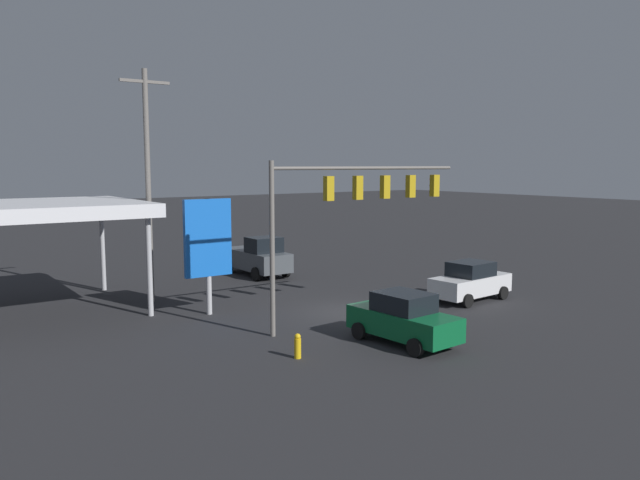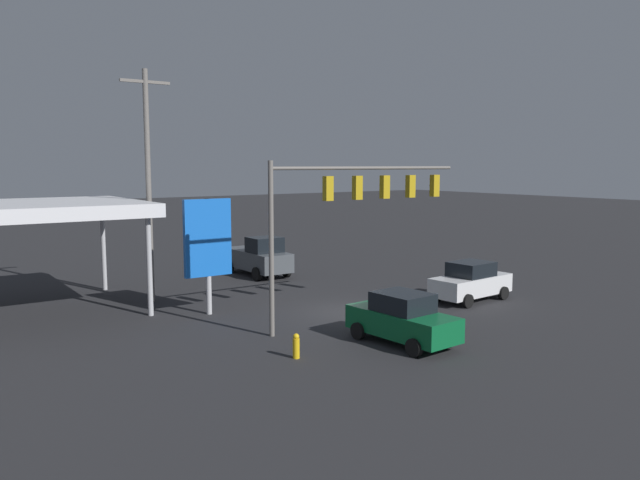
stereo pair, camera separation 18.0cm
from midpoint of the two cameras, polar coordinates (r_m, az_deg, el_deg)
The scene contains 9 objects.
ground_plane at distance 28.65m, azimuth 2.14°, elevation -6.56°, with size 200.00×200.00×0.00m, color #262628.
traffic_signal_assembly at distance 26.27m, azimuth 3.20°, elevation 3.89°, with size 9.78×0.43×6.83m.
utility_pole at distance 31.07m, azimuth -15.61°, elevation 5.17°, with size 2.40×0.26×11.15m.
gas_station_canopy at distance 30.47m, azimuth -26.16°, elevation 2.40°, with size 10.45×8.27×5.00m.
price_sign at distance 28.03m, azimuth -10.40°, elevation -0.04°, with size 2.20×0.27×5.18m.
sedan_waiting at distance 31.65m, azimuth 13.44°, elevation -3.70°, with size 4.53×2.33×1.93m.
pickup_parked at distance 37.86m, azimuth -5.84°, elevation -1.57°, with size 2.28×5.21×2.40m.
sedan_far at distance 23.70m, azimuth 7.41°, elevation -7.12°, with size 2.32×4.52×1.93m.
fire_hydrant at distance 21.87m, azimuth -2.30°, elevation -9.66°, with size 0.24×0.24×0.88m.
Camera 1 is at (17.00, 22.08, 6.67)m, focal length 35.00 mm.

